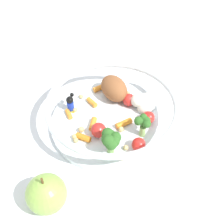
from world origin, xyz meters
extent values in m
plane|color=white|center=(0.00, 0.00, 0.00)|extent=(2.40, 2.40, 0.00)
cylinder|color=white|center=(0.01, 0.01, 0.01)|extent=(0.25, 0.25, 0.01)
torus|color=white|center=(0.01, 0.01, 0.06)|extent=(0.26, 0.26, 0.01)
ellipsoid|color=brown|center=(-0.02, 0.08, 0.04)|extent=(0.09, 0.08, 0.05)
cylinder|color=#7FAD5B|center=(0.04, -0.06, 0.02)|extent=(0.01, 0.01, 0.02)
sphere|color=#2D6023|center=(0.04, -0.06, 0.05)|extent=(0.02, 0.02, 0.02)
sphere|color=#2D6023|center=(0.04, -0.05, 0.05)|extent=(0.02, 0.02, 0.02)
sphere|color=#2D6023|center=(0.03, -0.05, 0.05)|extent=(0.02, 0.02, 0.02)
sphere|color=#2D6023|center=(0.03, -0.06, 0.05)|extent=(0.02, 0.02, 0.02)
sphere|color=#2D6023|center=(0.03, -0.06, 0.05)|extent=(0.02, 0.02, 0.02)
sphere|color=#2D6023|center=(0.04, -0.07, 0.05)|extent=(0.02, 0.02, 0.02)
sphere|color=#2D6023|center=(0.04, -0.07, 0.05)|extent=(0.02, 0.02, 0.02)
cylinder|color=#8EB766|center=(0.08, 0.00, 0.02)|extent=(0.01, 0.01, 0.02)
sphere|color=#2D6023|center=(0.08, 0.00, 0.05)|extent=(0.02, 0.02, 0.02)
sphere|color=#2D6023|center=(0.08, 0.01, 0.04)|extent=(0.02, 0.02, 0.02)
sphere|color=#2D6023|center=(0.07, 0.01, 0.05)|extent=(0.01, 0.01, 0.01)
sphere|color=#2D6023|center=(0.07, 0.00, 0.05)|extent=(0.02, 0.02, 0.02)
sphere|color=#2D6023|center=(0.07, 0.00, 0.05)|extent=(0.01, 0.01, 0.01)
sphere|color=#2D6023|center=(0.08, 0.00, 0.05)|extent=(0.02, 0.02, 0.02)
sphere|color=white|center=(0.06, 0.07, 0.02)|extent=(0.03, 0.03, 0.03)
sphere|color=white|center=(0.06, 0.09, 0.02)|extent=(0.03, 0.03, 0.03)
sphere|color=white|center=(0.05, 0.08, 0.03)|extent=(0.03, 0.03, 0.03)
sphere|color=white|center=(0.04, 0.07, 0.03)|extent=(0.03, 0.03, 0.03)
sphere|color=white|center=(0.06, 0.06, 0.02)|extent=(0.03, 0.03, 0.03)
cube|color=yellow|center=(-0.08, 0.00, 0.01)|extent=(0.02, 0.01, 0.00)
cylinder|color=#1933B2|center=(-0.08, 0.00, 0.02)|extent=(0.02, 0.02, 0.02)
sphere|color=black|center=(-0.08, 0.00, 0.04)|extent=(0.02, 0.02, 0.02)
sphere|color=black|center=(-0.08, 0.00, 0.05)|extent=(0.01, 0.01, 0.01)
sphere|color=black|center=(-0.08, 0.01, 0.05)|extent=(0.01, 0.01, 0.01)
cylinder|color=orange|center=(-0.05, 0.03, 0.02)|extent=(0.03, 0.02, 0.01)
cylinder|color=orange|center=(0.03, 0.01, 0.02)|extent=(0.03, 0.03, 0.01)
cylinder|color=orange|center=(-0.02, -0.02, 0.02)|extent=(0.02, 0.03, 0.01)
cylinder|color=orange|center=(-0.02, -0.06, 0.02)|extent=(0.03, 0.01, 0.01)
cylinder|color=orange|center=(-0.06, 0.08, 0.02)|extent=(0.02, 0.03, 0.01)
cylinder|color=orange|center=(-0.08, -0.02, 0.02)|extent=(0.02, 0.02, 0.01)
sphere|color=red|center=(0.08, -0.03, 0.02)|extent=(0.03, 0.03, 0.03)
sphere|color=red|center=(0.02, 0.07, 0.03)|extent=(0.03, 0.03, 0.03)
sphere|color=red|center=(0.07, 0.04, 0.02)|extent=(0.03, 0.03, 0.03)
sphere|color=red|center=(0.00, -0.04, 0.03)|extent=(0.03, 0.03, 0.03)
sphere|color=tan|center=(-0.07, 0.00, 0.02)|extent=(0.01, 0.01, 0.01)
sphere|color=#D1B775|center=(0.03, -0.03, 0.02)|extent=(0.01, 0.01, 0.01)
sphere|color=#D1B775|center=(0.06, -0.05, 0.02)|extent=(0.01, 0.01, 0.01)
sphere|color=tan|center=(0.01, 0.09, 0.02)|extent=(0.01, 0.01, 0.01)
sphere|color=tan|center=(-0.08, 0.04, 0.02)|extent=(0.01, 0.01, 0.01)
sphere|color=#D1B775|center=(-0.04, -0.04, 0.02)|extent=(0.01, 0.01, 0.01)
sphere|color=#D1B775|center=(0.04, -0.01, 0.02)|extent=(0.01, 0.01, 0.01)
sphere|color=#D1B775|center=(0.06, -0.07, 0.02)|extent=(0.01, 0.01, 0.01)
sphere|color=tan|center=(-0.03, -0.07, 0.02)|extent=(0.01, 0.01, 0.01)
sphere|color=#D1B775|center=(-0.04, -0.06, 0.02)|extent=(0.01, 0.01, 0.01)
sphere|color=#8CB74C|center=(-0.01, -0.19, 0.03)|extent=(0.07, 0.07, 0.07)
cylinder|color=brown|center=(-0.01, -0.19, 0.07)|extent=(0.00, 0.00, 0.01)
cube|color=white|center=(-0.07, 0.21, 0.00)|extent=(0.15, 0.15, 0.01)
camera|label=1|loc=(0.18, -0.36, 0.46)|focal=47.18mm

